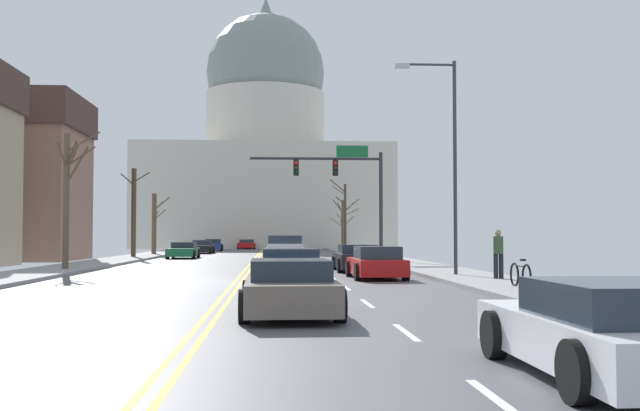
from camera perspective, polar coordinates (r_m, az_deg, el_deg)
The scene contains 22 objects.
ground at distance 26.14m, azimuth -6.37°, elevation -5.86°, with size 20.00×180.00×0.20m.
signal_gantry at distance 43.59m, azimuth 1.89°, elevation 2.11°, with size 7.91×0.41×6.84m.
street_lamp_right at distance 28.65m, azimuth 9.87°, elevation 4.46°, with size 2.40×0.24×8.23m.
capitol_building at distance 97.04m, azimuth -4.28°, elevation 3.88°, with size 31.55×21.94×33.30m.
pickup_truck_near_00 at distance 40.35m, azimuth -2.74°, elevation -3.62°, with size 2.33×5.56×1.61m.
sedan_near_01 at distance 33.29m, azimuth 2.90°, elevation -4.15°, with size 2.05×4.68×1.21m.
sedan_near_02 at distance 27.71m, azimuth 4.41°, elevation -4.52°, with size 2.03×4.24×1.22m.
sedan_near_03 at distance 21.04m, azimuth -2.37°, elevation -5.16°, with size 2.01×4.40×1.26m.
sedan_near_04 at distance 15.12m, azimuth -2.36°, elevation -6.48°, with size 2.06×4.51×1.15m.
sedan_near_05 at distance 9.14m, azimuth 21.32°, elevation -9.11°, with size 1.95×4.33×1.13m.
sedan_oncoming_00 at distance 52.42m, azimuth -10.59°, elevation -3.48°, with size 2.05×4.35×1.13m.
sedan_oncoming_01 at distance 65.75m, azimuth -9.18°, elevation -3.23°, with size 2.01×4.42×1.18m.
sedan_oncoming_02 at distance 76.33m, azimuth -8.31°, elevation -3.09°, with size 2.05×4.61×1.21m.
sedan_oncoming_03 at distance 86.12m, azimuth -5.73°, elevation -3.03°, with size 2.10×4.33×1.11m.
bare_tree_00 at distance 76.30m, azimuth 1.78°, elevation -1.31°, with size 2.32×1.87×5.24m.
bare_tree_01 at distance 52.51m, azimuth -14.31°, elevation -0.41°, with size 1.75×1.77×6.15m.
bare_tree_02 at distance 69.97m, azimuth 1.94°, elevation -0.71°, with size 2.72×1.65×6.89m.
bare_tree_03 at distance 59.72m, azimuth -12.77°, elevation -1.30°, with size 1.40×2.07×4.81m.
bare_tree_04 at distance 80.71m, azimuth 1.80°, elevation -1.84°, with size 3.32×2.23×4.43m.
bare_tree_05 at distance 34.59m, azimuth -19.07°, elevation 0.85°, with size 1.70×1.99×6.19m.
pedestrian_00 at distance 26.09m, azimuth 13.72°, elevation -3.49°, with size 0.35×0.34×1.68m.
bicycle_parked at distance 22.04m, azimuth 15.35°, elevation -5.24°, with size 0.12×1.77×0.85m.
Camera 1 is at (1.28, -26.06, 1.65)m, focal length 41.09 mm.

